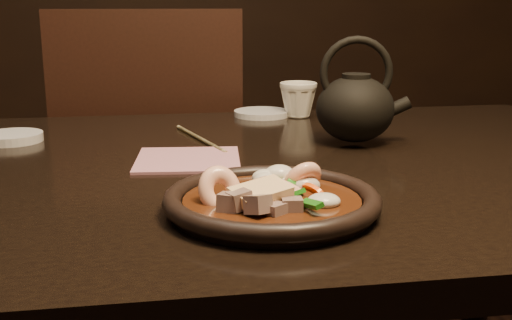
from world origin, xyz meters
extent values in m
cube|color=black|center=(0.00, 0.00, 0.73)|extent=(1.60, 0.90, 0.04)
cylinder|color=black|center=(0.72, 0.37, 0.35)|extent=(0.06, 0.06, 0.71)
cube|color=black|center=(-0.05, 0.74, 0.47)|extent=(0.47, 0.47, 0.04)
cylinder|color=black|center=(0.13, 0.93, 0.22)|extent=(0.04, 0.04, 0.45)
cylinder|color=black|center=(0.14, 0.56, 0.22)|extent=(0.04, 0.04, 0.45)
cylinder|color=black|center=(-0.24, 0.92, 0.22)|extent=(0.04, 0.04, 0.45)
cube|color=black|center=(-0.04, 0.53, 0.73)|extent=(0.44, 0.05, 0.48)
cylinder|color=black|center=(0.10, -0.24, 0.76)|extent=(0.23, 0.23, 0.01)
torus|color=black|center=(0.10, -0.24, 0.77)|extent=(0.25, 0.25, 0.02)
cylinder|color=#3A190A|center=(0.10, -0.24, 0.76)|extent=(0.21, 0.21, 0.01)
ellipsoid|color=#3A190A|center=(0.10, -0.24, 0.76)|extent=(0.11, 0.11, 0.03)
torus|color=#FFC3A1|center=(0.11, -0.24, 0.78)|extent=(0.06, 0.05, 0.03)
torus|color=#FFC3A1|center=(0.09, -0.25, 0.77)|extent=(0.07, 0.07, 0.04)
torus|color=#FFC3A1|center=(0.14, -0.20, 0.78)|extent=(0.06, 0.06, 0.05)
torus|color=#FFC3A1|center=(0.04, -0.24, 0.78)|extent=(0.06, 0.05, 0.05)
cube|color=gray|center=(0.05, -0.28, 0.78)|extent=(0.03, 0.03, 0.02)
cube|color=gray|center=(0.09, -0.30, 0.77)|extent=(0.03, 0.03, 0.02)
cube|color=gray|center=(0.07, -0.30, 0.78)|extent=(0.03, 0.04, 0.03)
cube|color=gray|center=(0.06, -0.28, 0.78)|extent=(0.03, 0.03, 0.02)
cube|color=gray|center=(0.11, -0.29, 0.77)|extent=(0.02, 0.03, 0.02)
cylinder|color=#FB4F07|center=(0.11, -0.21, 0.77)|extent=(0.05, 0.04, 0.03)
cylinder|color=#FB4F07|center=(0.10, -0.25, 0.78)|extent=(0.03, 0.04, 0.04)
cylinder|color=#FB4F07|center=(0.15, -0.24, 0.77)|extent=(0.04, 0.05, 0.04)
cylinder|color=#FB4F07|center=(0.09, -0.24, 0.78)|extent=(0.05, 0.05, 0.03)
cylinder|color=#FB4F07|center=(0.09, -0.24, 0.78)|extent=(0.04, 0.04, 0.03)
cube|color=#1E6813|center=(0.11, -0.26, 0.77)|extent=(0.03, 0.03, 0.02)
cube|color=#1E6813|center=(0.11, -0.21, 0.77)|extent=(0.04, 0.03, 0.01)
cube|color=#1E6813|center=(0.10, -0.26, 0.77)|extent=(0.02, 0.04, 0.02)
cube|color=#1E6813|center=(0.12, -0.27, 0.78)|extent=(0.04, 0.03, 0.01)
cube|color=#1E6813|center=(0.13, -0.30, 0.78)|extent=(0.02, 0.04, 0.01)
cube|color=#1E6813|center=(0.12, -0.23, 0.77)|extent=(0.03, 0.03, 0.02)
ellipsoid|color=beige|center=(0.14, -0.22, 0.77)|extent=(0.04, 0.03, 0.02)
ellipsoid|color=beige|center=(0.12, -0.19, 0.78)|extent=(0.04, 0.03, 0.02)
ellipsoid|color=beige|center=(0.15, -0.28, 0.77)|extent=(0.04, 0.03, 0.02)
ellipsoid|color=beige|center=(0.13, -0.19, 0.77)|extent=(0.03, 0.04, 0.02)
ellipsoid|color=beige|center=(0.10, -0.20, 0.77)|extent=(0.03, 0.03, 0.02)
ellipsoid|color=beige|center=(0.10, -0.19, 0.78)|extent=(0.03, 0.02, 0.02)
cube|color=#FFD598|center=(0.08, -0.27, 0.78)|extent=(0.07, 0.06, 0.02)
cylinder|color=silver|center=(-0.27, 0.21, 0.76)|extent=(0.11, 0.11, 0.01)
cylinder|color=silver|center=(0.20, 0.39, 0.76)|extent=(0.12, 0.12, 0.01)
imported|color=silver|center=(0.27, 0.37, 0.79)|extent=(0.09, 0.09, 0.08)
cylinder|color=tan|center=(0.05, 0.16, 0.75)|extent=(0.07, 0.22, 0.01)
cylinder|color=tan|center=(0.05, 0.17, 0.75)|extent=(0.07, 0.22, 0.01)
cube|color=#B56F7D|center=(0.02, 0.02, 0.75)|extent=(0.17, 0.17, 0.00)
ellipsoid|color=black|center=(0.31, 0.09, 0.81)|extent=(0.13, 0.13, 0.11)
cylinder|color=black|center=(0.31, 0.09, 0.86)|extent=(0.05, 0.05, 0.02)
cylinder|color=black|center=(0.37, 0.08, 0.81)|extent=(0.06, 0.03, 0.04)
torus|color=black|center=(0.31, 0.09, 0.87)|extent=(0.12, 0.03, 0.12)
camera|label=1|loc=(-0.04, -0.94, 0.99)|focal=45.00mm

